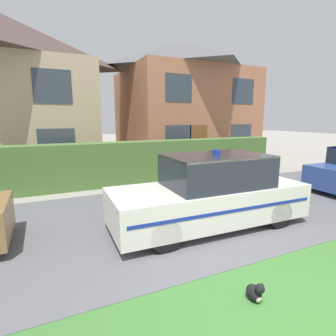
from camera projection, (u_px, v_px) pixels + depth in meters
name	position (u px, v px, depth m)	size (l,w,h in m)	color
ground_plane	(295.00, 322.00, 3.14)	(80.00, 80.00, 0.00)	gray
road_strip	(165.00, 216.00, 6.56)	(28.00, 5.24, 0.01)	#5B5B60
lawn_verge	(284.00, 313.00, 3.28)	(28.00, 2.10, 0.01)	#3D7533
garden_hedge	(142.00, 162.00, 9.95)	(11.67, 0.77, 1.57)	#4C7233
police_car	(211.00, 193.00, 5.87)	(4.45, 1.74, 1.72)	black
cat	(255.00, 292.00, 3.49)	(0.21, 0.35, 0.32)	black
house_right	(183.00, 100.00, 16.04)	(7.31, 6.71, 6.88)	#A86B4C
wheelie_bin	(231.00, 162.00, 11.39)	(0.76, 0.81, 1.07)	#474C8C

